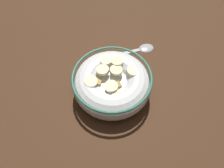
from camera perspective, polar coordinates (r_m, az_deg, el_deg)
name	(u,v)px	position (r cm, az deg, el deg)	size (l,w,h in cm)	color
ground_plane	(112,92)	(54.81, 0.00, -2.28)	(116.49, 116.49, 2.00)	#472B19
cereal_bowl	(112,83)	(51.08, -0.01, 0.26)	(18.83, 18.83, 6.74)	white
spoon	(140,49)	(62.49, 7.54, 9.28)	(12.43, 12.40, 0.80)	#A5A5AD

